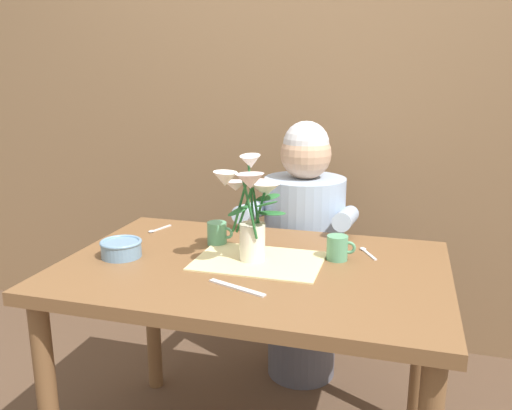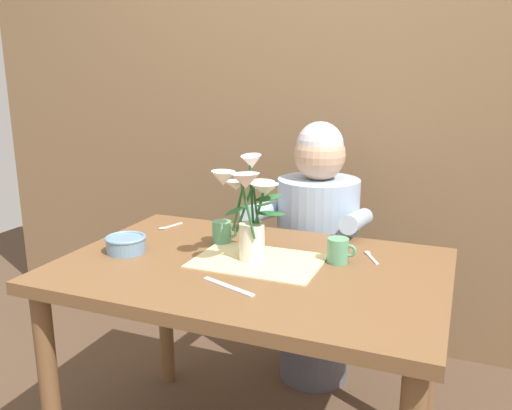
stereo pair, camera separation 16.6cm
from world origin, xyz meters
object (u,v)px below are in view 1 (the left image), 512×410
seated_person (303,255)px  dinner_knife (237,288)px  ceramic_bowl (121,248)px  coffee_cup (338,248)px  flower_vase (251,204)px  tea_cup (217,233)px

seated_person → dinner_knife: bearing=-90.4°
ceramic_bowl → seated_person: bearing=54.4°
dinner_knife → coffee_cup: 0.39m
coffee_cup → ceramic_bowl: bearing=-166.2°
seated_person → dinner_knife: size_ratio=5.97×
seated_person → flower_vase: bearing=-93.2°
ceramic_bowl → dinner_knife: 0.47m
ceramic_bowl → dinner_knife: (0.44, -0.14, -0.03)m
seated_person → coffee_cup: seated_person is taller
coffee_cup → tea_cup: size_ratio=1.00×
ceramic_bowl → coffee_cup: size_ratio=1.46×
flower_vase → tea_cup: flower_vase is taller
flower_vase → dinner_knife: flower_vase is taller
seated_person → flower_vase: 0.71m
seated_person → dinner_knife: seated_person is taller
seated_person → coffee_cup: 0.58m
coffee_cup → flower_vase: bearing=-159.2°
ceramic_bowl → tea_cup: size_ratio=1.46×
seated_person → tea_cup: size_ratio=12.20×
tea_cup → seated_person: bearing=64.5°
flower_vase → tea_cup: (-0.16, 0.14, -0.15)m
seated_person → tea_cup: (-0.22, -0.46, 0.22)m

